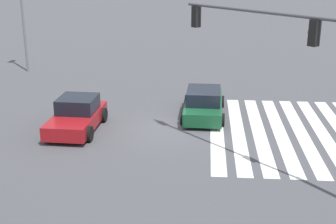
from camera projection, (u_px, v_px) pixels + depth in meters
ground_plane at (168, 129)px, 21.69m from camera, size 141.91×141.91×0.00m
crosswalk_markings at (301, 132)px, 21.22m from camera, size 9.60×8.20×0.01m
traffic_signal_mast at (306, 59)px, 15.23m from camera, size 6.04×6.04×6.03m
car_1 at (204, 103)px, 23.26m from camera, size 4.75×2.15×1.43m
car_5 at (77, 116)px, 21.41m from camera, size 4.17×2.24×1.49m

